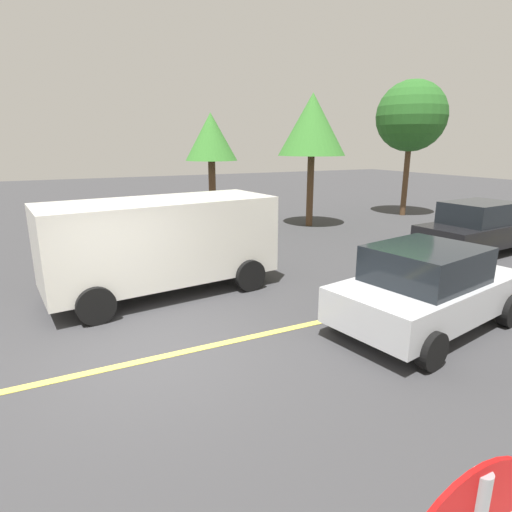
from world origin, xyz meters
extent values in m
plane|color=#38383A|center=(0.00, 0.00, 0.00)|extent=(80.00, 80.00, 0.00)
cube|color=#E0D14C|center=(3.00, 0.00, 0.01)|extent=(28.00, 0.16, 0.01)
cube|color=silver|center=(1.03, 3.10, 1.29)|extent=(5.40, 2.59, 1.82)
cube|color=black|center=(-1.03, 2.86, 1.69)|extent=(0.37, 1.85, 0.80)
cylinder|color=black|center=(-0.61, 1.91, 0.38)|extent=(0.78, 0.35, 0.76)
cylinder|color=black|center=(-0.84, 3.89, 0.38)|extent=(0.78, 0.35, 0.76)
cylinder|color=black|center=(2.91, 2.32, 0.38)|extent=(0.78, 0.35, 0.76)
cylinder|color=black|center=(2.68, 4.30, 0.38)|extent=(0.78, 0.35, 0.76)
cube|color=#B7BABF|center=(5.03, -1.08, 0.65)|extent=(4.22, 2.53, 0.65)
cube|color=black|center=(4.84, -1.12, 1.30)|extent=(2.16, 1.94, 0.65)
cylinder|color=black|center=(6.19, 0.07, 0.32)|extent=(0.67, 0.33, 0.64)
cylinder|color=black|center=(6.52, -1.75, 0.32)|extent=(0.67, 0.33, 0.64)
cylinder|color=black|center=(3.55, -0.42, 0.32)|extent=(0.67, 0.33, 0.64)
cylinder|color=black|center=(3.88, -2.23, 0.32)|extent=(0.67, 0.33, 0.64)
cube|color=black|center=(11.10, 2.25, 0.66)|extent=(4.69, 2.16, 0.67)
cube|color=black|center=(10.87, 2.23, 1.33)|extent=(2.31, 1.74, 0.67)
cylinder|color=black|center=(12.56, 3.27, 0.32)|extent=(0.66, 0.28, 0.64)
cylinder|color=black|center=(9.48, 3.00, 0.32)|extent=(0.66, 0.28, 0.64)
cylinder|color=black|center=(9.64, 1.24, 0.32)|extent=(0.66, 0.28, 0.64)
cylinder|color=#513823|center=(14.47, 8.88, 1.89)|extent=(0.26, 0.26, 3.79)
sphere|color=#286023|center=(14.47, 8.88, 4.68)|extent=(3.25, 3.25, 3.25)
cylinder|color=#513823|center=(4.15, 8.06, 1.42)|extent=(0.26, 0.26, 2.85)
cone|color=#387A2D|center=(4.15, 8.06, 3.66)|extent=(1.84, 1.84, 1.63)
cylinder|color=#513823|center=(8.75, 8.60, 1.48)|extent=(0.28, 0.28, 2.95)
cone|color=#387A2D|center=(8.75, 8.60, 4.18)|extent=(2.77, 2.77, 2.46)
camera|label=1|loc=(-1.15, -6.25, 3.41)|focal=29.12mm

